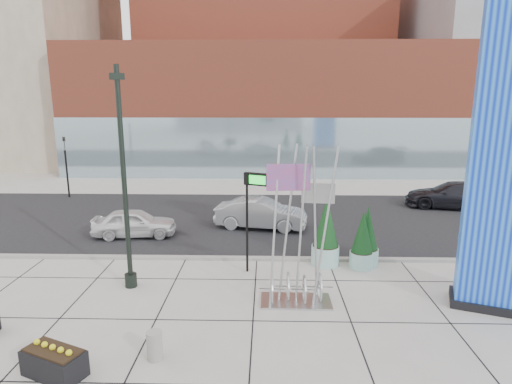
{
  "coord_description": "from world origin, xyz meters",
  "views": [
    {
      "loc": [
        1.39,
        -12.89,
        6.75
      ],
      "look_at": [
        1.02,
        2.0,
        3.38
      ],
      "focal_mm": 30.0,
      "sensor_mm": 36.0,
      "label": 1
    }
  ],
  "objects_px": {
    "concrete_bollard": "(155,346)",
    "car_silver_mid": "(261,214)",
    "car_white_west": "(134,223)",
    "overhead_street_sign": "(265,187)",
    "lamp_post": "(125,202)",
    "public_art_sculpture": "(297,263)"
  },
  "relations": [
    {
      "from": "concrete_bollard",
      "to": "car_silver_mid",
      "type": "height_order",
      "value": "car_silver_mid"
    },
    {
      "from": "concrete_bollard",
      "to": "car_white_west",
      "type": "relative_size",
      "value": 0.2
    },
    {
      "from": "overhead_street_sign",
      "to": "car_silver_mid",
      "type": "xyz_separation_m",
      "value": [
        -0.22,
        5.63,
        -2.62
      ]
    },
    {
      "from": "concrete_bollard",
      "to": "car_white_west",
      "type": "distance_m",
      "value": 10.54
    },
    {
      "from": "overhead_street_sign",
      "to": "car_silver_mid",
      "type": "height_order",
      "value": "overhead_street_sign"
    },
    {
      "from": "car_silver_mid",
      "to": "concrete_bollard",
      "type": "bearing_deg",
      "value": 177.14
    },
    {
      "from": "concrete_bollard",
      "to": "car_white_west",
      "type": "bearing_deg",
      "value": 109.62
    },
    {
      "from": "car_white_west",
      "to": "concrete_bollard",
      "type": "bearing_deg",
      "value": -166.9
    },
    {
      "from": "car_white_west",
      "to": "car_silver_mid",
      "type": "height_order",
      "value": "car_silver_mid"
    },
    {
      "from": "overhead_street_sign",
      "to": "car_silver_mid",
      "type": "bearing_deg",
      "value": 113.87
    },
    {
      "from": "lamp_post",
      "to": "car_white_west",
      "type": "bearing_deg",
      "value": 105.49
    },
    {
      "from": "car_white_west",
      "to": "lamp_post",
      "type": "bearing_deg",
      "value": -171.03
    },
    {
      "from": "overhead_street_sign",
      "to": "car_white_west",
      "type": "distance_m",
      "value": 8.06
    },
    {
      "from": "lamp_post",
      "to": "public_art_sculpture",
      "type": "height_order",
      "value": "lamp_post"
    },
    {
      "from": "public_art_sculpture",
      "to": "car_silver_mid",
      "type": "bearing_deg",
      "value": 99.85
    },
    {
      "from": "public_art_sculpture",
      "to": "lamp_post",
      "type": "bearing_deg",
      "value": 170.63
    },
    {
      "from": "concrete_bollard",
      "to": "car_silver_mid",
      "type": "distance_m",
      "value": 11.73
    },
    {
      "from": "lamp_post",
      "to": "overhead_street_sign",
      "type": "height_order",
      "value": "lamp_post"
    },
    {
      "from": "car_white_west",
      "to": "car_silver_mid",
      "type": "xyz_separation_m",
      "value": [
        6.14,
        1.51,
        0.1
      ]
    },
    {
      "from": "lamp_post",
      "to": "car_white_west",
      "type": "height_order",
      "value": "lamp_post"
    },
    {
      "from": "lamp_post",
      "to": "overhead_street_sign",
      "type": "distance_m",
      "value": 5.04
    },
    {
      "from": "lamp_post",
      "to": "concrete_bollard",
      "type": "height_order",
      "value": "lamp_post"
    }
  ]
}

